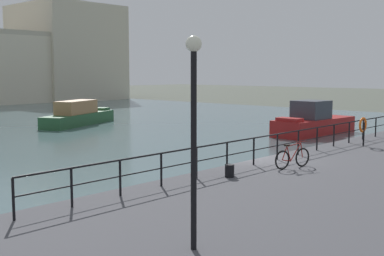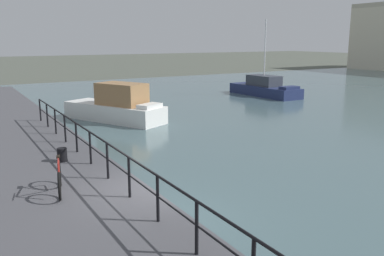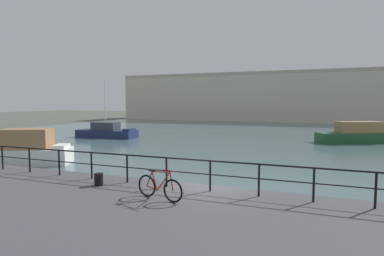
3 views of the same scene
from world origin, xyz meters
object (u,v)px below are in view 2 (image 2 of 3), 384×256
at_px(moored_green_narrowboat, 265,88).
at_px(parked_bicycle, 59,178).
at_px(moored_cabin_cruiser, 117,107).
at_px(mooring_bollard, 62,155).

relative_size(moored_green_narrowboat, parked_bicycle, 4.21).
distance_m(moored_cabin_cruiser, parked_bicycle, 15.09).
relative_size(moored_cabin_cruiser, parked_bicycle, 4.04).
xyz_separation_m(moored_cabin_cruiser, parked_bicycle, (13.59, -6.53, 0.57)).
height_order(moored_green_narrowboat, mooring_bollard, moored_green_narrowboat).
bearing_deg(moored_cabin_cruiser, parked_bicycle, -51.85).
bearing_deg(mooring_bollard, parked_bicycle, -14.31).
bearing_deg(moored_green_narrowboat, moored_cabin_cruiser, -75.56).
relative_size(moored_green_narrowboat, mooring_bollard, 16.61).
bearing_deg(moored_cabin_cruiser, mooring_bollard, -54.57).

